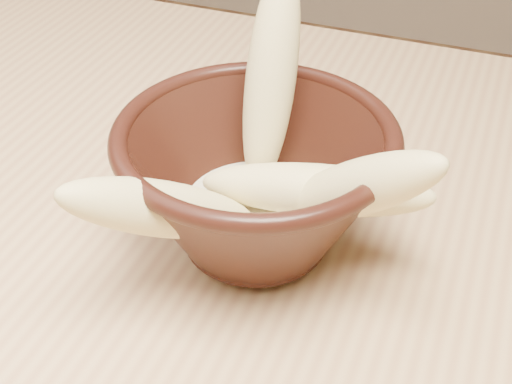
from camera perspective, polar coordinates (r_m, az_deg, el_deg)
bowl at (r=0.45m, az=-0.00°, el=0.84°), size 0.18×0.18×0.10m
milk_puddle at (r=0.47m, az=-0.00°, el=-1.51°), size 0.10×0.10×0.01m
banana_upright at (r=0.47m, az=1.20°, el=9.16°), size 0.04×0.09×0.15m
banana_right at (r=0.41m, az=7.94°, el=0.29°), size 0.13×0.07×0.11m
banana_across at (r=0.44m, az=4.80°, el=0.19°), size 0.15×0.06×0.04m
banana_front at (r=0.41m, az=-7.37°, el=-1.37°), size 0.11×0.13×0.10m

